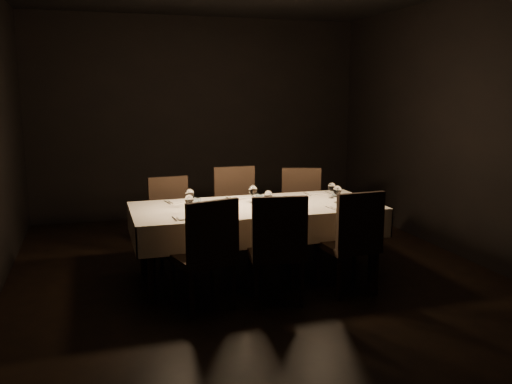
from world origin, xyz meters
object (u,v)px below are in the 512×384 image
object	(u,v)px
chair_far_center	(237,207)
chair_far_right	(302,206)
chair_near_left	(207,250)
chair_near_right	(353,238)
chair_far_left	(171,215)
dining_table	(256,212)
chair_near_center	(277,245)

from	to	relation	value
chair_far_center	chair_far_right	xyz separation A→B (m)	(0.79, -0.07, -0.02)
chair_near_left	chair_near_right	size ratio (longest dim) A/B	1.01
chair_far_left	chair_far_center	xyz separation A→B (m)	(0.78, 0.03, 0.04)
chair_far_center	chair_far_right	size ratio (longest dim) A/B	1.04
dining_table	chair_far_left	world-z (taller)	chair_far_left
chair_near_center	chair_far_right	distance (m)	1.75
chair_near_center	chair_near_right	bearing A→B (deg)	-169.77
dining_table	chair_far_right	world-z (taller)	chair_far_right
chair_near_left	chair_far_left	bearing A→B (deg)	-102.03
dining_table	chair_far_left	distance (m)	1.12
chair_near_center	chair_far_right	size ratio (longest dim) A/B	1.03
dining_table	chair_far_center	xyz separation A→B (m)	(0.02, 0.84, -0.12)
dining_table	chair_far_right	distance (m)	1.12
chair_near_right	chair_far_center	size ratio (longest dim) A/B	0.98
chair_near_right	chair_far_right	xyz separation A→B (m)	(0.08, 1.50, -0.01)
dining_table	chair_far_left	size ratio (longest dim) A/B	2.64
chair_far_right	chair_near_left	bearing A→B (deg)	-116.11
dining_table	chair_near_right	bearing A→B (deg)	-45.06
chair_near_right	chair_far_right	world-z (taller)	chair_near_right
chair_near_center	chair_far_center	xyz separation A→B (m)	(0.05, 1.60, 0.00)
chair_near_right	chair_far_center	distance (m)	1.73
chair_near_center	chair_near_left	bearing A→B (deg)	4.84
dining_table	chair_near_left	bearing A→B (deg)	-132.67
chair_near_center	chair_near_right	size ratio (longest dim) A/B	1.01
chair_near_center	chair_far_left	bearing A→B (deg)	-57.20
chair_near_left	chair_far_left	size ratio (longest dim) A/B	1.06
chair_near_left	chair_near_right	world-z (taller)	chair_near_left
chair_far_right	chair_near_right	bearing A→B (deg)	-74.28
chair_near_right	chair_far_right	size ratio (longest dim) A/B	1.01
chair_far_left	chair_near_center	bearing A→B (deg)	-71.38
dining_table	chair_near_center	size ratio (longest dim) A/B	2.47
chair_near_left	chair_far_right	size ratio (longest dim) A/B	1.02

